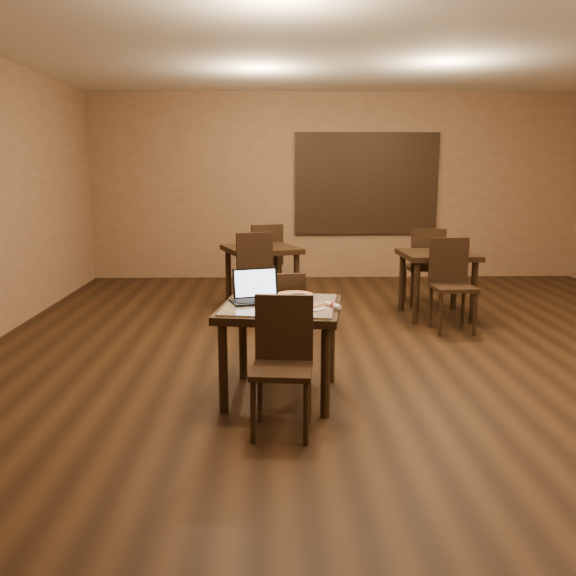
{
  "coord_description": "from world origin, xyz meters",
  "views": [
    {
      "loc": [
        -1.03,
        -5.08,
        1.81
      ],
      "look_at": [
        -0.91,
        -0.24,
        0.85
      ],
      "focal_mm": 38.0,
      "sensor_mm": 36.0,
      "label": 1
    }
  ],
  "objects_px": {
    "other_table_b_chair_near": "(258,272)",
    "other_table_b": "(261,257)",
    "other_table_a_chair_near": "(451,279)",
    "other_table_b_chair_far": "(265,257)",
    "other_table_a": "(437,263)",
    "chair_main_near": "(283,356)",
    "pizza_pan": "(295,297)",
    "other_table_a_chair_far": "(425,262)",
    "tiled_table": "(281,317)",
    "chair_main_far": "(281,316)",
    "laptop": "(255,293)"
  },
  "relations": [
    {
      "from": "pizza_pan",
      "to": "other_table_b_chair_near",
      "type": "bearing_deg",
      "value": 99.02
    },
    {
      "from": "other_table_a_chair_far",
      "to": "other_table_b_chair_far",
      "type": "bearing_deg",
      "value": -15.86
    },
    {
      "from": "chair_main_near",
      "to": "other_table_b",
      "type": "xyz_separation_m",
      "value": [
        -0.22,
        3.74,
        0.14
      ]
    },
    {
      "from": "chair_main_near",
      "to": "pizza_pan",
      "type": "bearing_deg",
      "value": 88.49
    },
    {
      "from": "chair_main_near",
      "to": "other_table_b_chair_far",
      "type": "distance_m",
      "value": 4.36
    },
    {
      "from": "chair_main_near",
      "to": "other_table_b",
      "type": "distance_m",
      "value": 3.75
    },
    {
      "from": "other_table_b_chair_far",
      "to": "other_table_b_chair_near",
      "type": "bearing_deg",
      "value": 66.69
    },
    {
      "from": "chair_main_near",
      "to": "other_table_b_chair_near",
      "type": "bearing_deg",
      "value": 100.44
    },
    {
      "from": "other_table_a",
      "to": "other_table_b_chair_far",
      "type": "height_order",
      "value": "other_table_b_chair_far"
    },
    {
      "from": "other_table_a_chair_far",
      "to": "other_table_b",
      "type": "xyz_separation_m",
      "value": [
        -2.15,
        -0.1,
        0.09
      ]
    },
    {
      "from": "other_table_a",
      "to": "other_table_b",
      "type": "bearing_deg",
      "value": 164.65
    },
    {
      "from": "chair_main_far",
      "to": "other_table_a_chair_far",
      "type": "height_order",
      "value": "other_table_a_chair_far"
    },
    {
      "from": "other_table_b",
      "to": "pizza_pan",
      "type": "bearing_deg",
      "value": -103.85
    },
    {
      "from": "other_table_a_chair_far",
      "to": "other_table_b",
      "type": "relative_size",
      "value": 0.93
    },
    {
      "from": "other_table_a_chair_far",
      "to": "other_table_b_chair_near",
      "type": "height_order",
      "value": "other_table_b_chair_near"
    },
    {
      "from": "pizza_pan",
      "to": "other_table_b",
      "type": "xyz_separation_m",
      "value": [
        -0.33,
        2.88,
        -0.09
      ]
    },
    {
      "from": "other_table_b",
      "to": "other_table_b_chair_near",
      "type": "height_order",
      "value": "other_table_b_chair_near"
    },
    {
      "from": "other_table_a",
      "to": "other_table_a_chair_near",
      "type": "xyz_separation_m",
      "value": [
        -0.0,
        -0.6,
        -0.08
      ]
    },
    {
      "from": "laptop",
      "to": "chair_main_far",
      "type": "bearing_deg",
      "value": 51.17
    },
    {
      "from": "tiled_table",
      "to": "other_table_a",
      "type": "bearing_deg",
      "value": 61.79
    },
    {
      "from": "other_table_a_chair_near",
      "to": "other_table_b",
      "type": "xyz_separation_m",
      "value": [
        -2.15,
        1.1,
        0.09
      ]
    },
    {
      "from": "laptop",
      "to": "other_table_b",
      "type": "relative_size",
      "value": 0.38
    },
    {
      "from": "chair_main_near",
      "to": "laptop",
      "type": "height_order",
      "value": "laptop"
    },
    {
      "from": "tiled_table",
      "to": "other_table_b_chair_near",
      "type": "height_order",
      "value": "other_table_b_chair_near"
    },
    {
      "from": "other_table_a_chair_near",
      "to": "other_table_b_chair_far",
      "type": "height_order",
      "value": "other_table_b_chair_far"
    },
    {
      "from": "other_table_b_chair_near",
      "to": "other_table_b",
      "type": "bearing_deg",
      "value": 66.69
    },
    {
      "from": "other_table_b_chair_far",
      "to": "chair_main_far",
      "type": "bearing_deg",
      "value": 73.12
    },
    {
      "from": "chair_main_far",
      "to": "other_table_a",
      "type": "xyz_separation_m",
      "value": [
        1.93,
        2.0,
        0.15
      ]
    },
    {
      "from": "other_table_a_chair_near",
      "to": "other_table_b_chair_far",
      "type": "relative_size",
      "value": 0.99
    },
    {
      "from": "chair_main_far",
      "to": "other_table_b",
      "type": "bearing_deg",
      "value": -94.02
    },
    {
      "from": "other_table_a_chair_far",
      "to": "other_table_b",
      "type": "distance_m",
      "value": 2.16
    },
    {
      "from": "tiled_table",
      "to": "other_table_a_chair_far",
      "type": "distance_m",
      "value": 3.77
    },
    {
      "from": "pizza_pan",
      "to": "other_table_a",
      "type": "relative_size",
      "value": 0.43
    },
    {
      "from": "other_table_a_chair_far",
      "to": "other_table_b",
      "type": "bearing_deg",
      "value": 0.51
    },
    {
      "from": "pizza_pan",
      "to": "other_table_a",
      "type": "distance_m",
      "value": 3.0
    },
    {
      "from": "pizza_pan",
      "to": "other_table_b_chair_near",
      "type": "relative_size",
      "value": 0.37
    },
    {
      "from": "laptop",
      "to": "other_table_a_chair_near",
      "type": "bearing_deg",
      "value": 25.51
    },
    {
      "from": "other_table_a_chair_near",
      "to": "other_table_b_chair_near",
      "type": "relative_size",
      "value": 0.99
    },
    {
      "from": "chair_main_near",
      "to": "other_table_a",
      "type": "bearing_deg",
      "value": 65.09
    },
    {
      "from": "chair_main_near",
      "to": "other_table_b",
      "type": "relative_size",
      "value": 0.85
    },
    {
      "from": "chair_main_near",
      "to": "other_table_a_chair_far",
      "type": "relative_size",
      "value": 0.91
    },
    {
      "from": "tiled_table",
      "to": "other_table_a_chair_near",
      "type": "distance_m",
      "value": 2.8
    },
    {
      "from": "other_table_a_chair_near",
      "to": "other_table_b_chair_far",
      "type": "bearing_deg",
      "value": 138.6
    },
    {
      "from": "other_table_a",
      "to": "laptop",
      "type": "bearing_deg",
      "value": -132.65
    },
    {
      "from": "tiled_table",
      "to": "other_table_a_chair_far",
      "type": "bearing_deg",
      "value": 67.22
    },
    {
      "from": "pizza_pan",
      "to": "other_table_a_chair_far",
      "type": "bearing_deg",
      "value": 58.58
    },
    {
      "from": "laptop",
      "to": "pizza_pan",
      "type": "relative_size",
      "value": 1.11
    },
    {
      "from": "laptop",
      "to": "other_table_a_chair_near",
      "type": "relative_size",
      "value": 0.41
    },
    {
      "from": "chair_main_near",
      "to": "other_table_a",
      "type": "height_order",
      "value": "chair_main_near"
    },
    {
      "from": "other_table_a",
      "to": "other_table_b",
      "type": "xyz_separation_m",
      "value": [
        -2.15,
        0.5,
        0.01
      ]
    }
  ]
}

